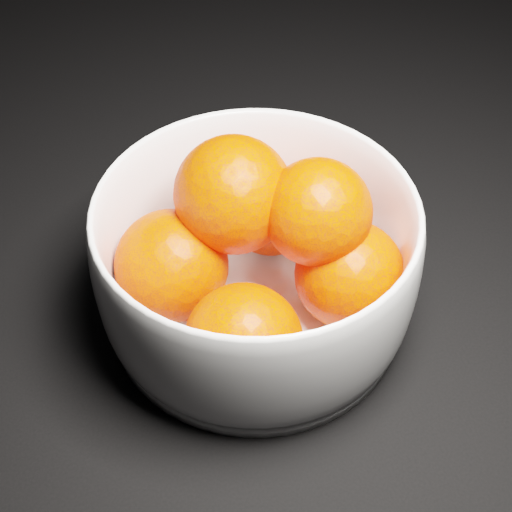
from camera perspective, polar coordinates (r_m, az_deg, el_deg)
name	(u,v)px	position (r m, az deg, el deg)	size (l,w,h in m)	color
ground	(400,89)	(0.82, 11.44, 12.94)	(3.00, 3.00, 0.00)	black
bowl	(256,261)	(0.53, 0.00, -0.44)	(0.24, 0.24, 0.12)	white
orange_pile	(259,250)	(0.52, 0.27, 0.50)	(0.21, 0.20, 0.13)	#FF3100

